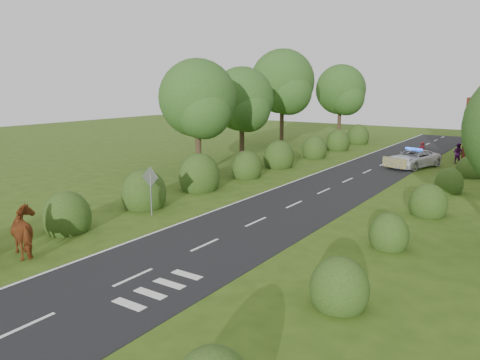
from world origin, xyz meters
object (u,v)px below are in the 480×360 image
Objects in this scene: police_van at (413,159)px; pedestrian_red at (422,152)px; pedestrian_purple at (458,153)px; road_sign at (151,184)px; cow at (28,235)px.

pedestrian_red is (-0.17, 3.41, 0.14)m from police_van.
pedestrian_purple is at bearing 157.34° from pedestrian_red.
pedestrian_red is at bearing 111.01° from police_van.
road_sign reaches higher than pedestrian_red.
road_sign reaches higher than pedestrian_purple.
road_sign is at bearing 88.18° from pedestrian_purple.
pedestrian_red reaches higher than police_van.
cow is 1.30× the size of pedestrian_purple.
cow is at bearing -90.42° from road_sign.
road_sign is 1.13× the size of cow.
pedestrian_red is (7.28, 32.00, 0.05)m from cow.
cow is 32.81m from pedestrian_red.
pedestrian_purple is at bearing 177.67° from cow.
pedestrian_purple reaches higher than police_van.
police_van is at bearing -179.78° from cow.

